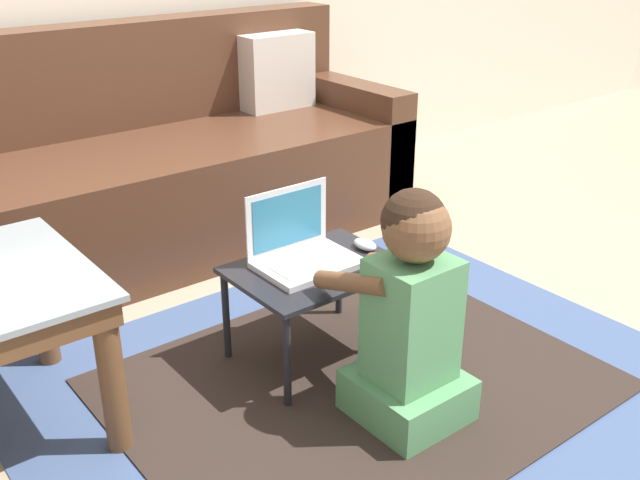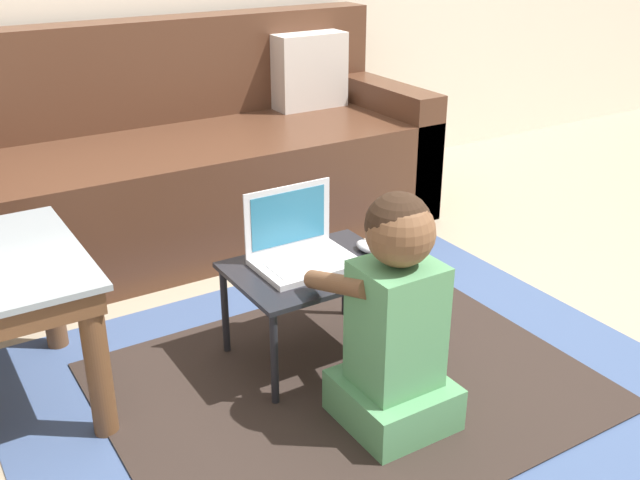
{
  "view_description": "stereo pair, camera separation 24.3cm",
  "coord_description": "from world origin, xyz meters",
  "views": [
    {
      "loc": [
        -1.43,
        -1.71,
        1.38
      ],
      "look_at": [
        -0.06,
        0.04,
        0.4
      ],
      "focal_mm": 42.0,
      "sensor_mm": 36.0,
      "label": 1
    },
    {
      "loc": [
        -1.23,
        -1.85,
        1.38
      ],
      "look_at": [
        -0.06,
        0.04,
        0.4
      ],
      "focal_mm": 42.0,
      "sensor_mm": 36.0,
      "label": 2
    }
  ],
  "objects": [
    {
      "name": "person_seated",
      "position": [
        -0.1,
        -0.42,
        0.34
      ],
      "size": [
        0.29,
        0.45,
        0.71
      ],
      "color": "#518E5B",
      "rests_on": "ground_plane"
    },
    {
      "name": "laptop_desk",
      "position": [
        -0.11,
        -0.01,
        0.3
      ],
      "size": [
        0.53,
        0.39,
        0.34
      ],
      "color": "black",
      "rests_on": "ground_plane"
    },
    {
      "name": "area_rug",
      "position": [
        -0.11,
        -0.22,
        0.0
      ],
      "size": [
        2.01,
        1.61,
        0.01
      ],
      "color": "#3D517A",
      "rests_on": "ground_plane"
    },
    {
      "name": "couch",
      "position": [
        -0.02,
        1.19,
        0.32
      ],
      "size": [
        2.16,
        0.84,
        0.94
      ],
      "color": "#4C2D1E",
      "rests_on": "ground_plane"
    },
    {
      "name": "computer_mouse",
      "position": [
        0.1,
        -0.0,
        0.35
      ],
      "size": [
        0.06,
        0.1,
        0.03
      ],
      "color": "silver",
      "rests_on": "laptop_desk"
    },
    {
      "name": "ground_plane",
      "position": [
        0.0,
        0.0,
        0.0
      ],
      "size": [
        16.0,
        16.0,
        0.0
      ],
      "primitive_type": "plane",
      "color": "gray"
    },
    {
      "name": "laptop",
      "position": [
        -0.13,
        0.03,
        0.38
      ],
      "size": [
        0.31,
        0.23,
        0.24
      ],
      "color": "silver",
      "rests_on": "laptop_desk"
    }
  ]
}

